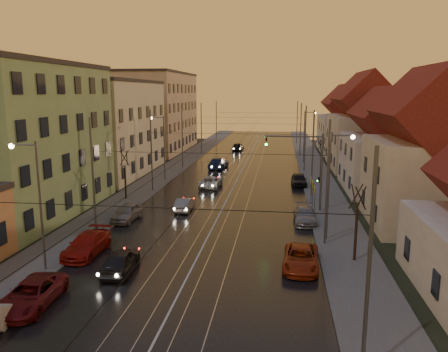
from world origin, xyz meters
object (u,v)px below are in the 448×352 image
at_px(street_lamp_1, 333,176).
at_px(street_lamp_3, 306,132).
at_px(traffic_light_mast, 310,162).
at_px(parked_left_2, 87,244).
at_px(parked_right_2, 299,180).
at_px(parked_right_0, 301,258).
at_px(driving_car_2, 211,182).
at_px(street_lamp_2, 162,141).
at_px(driving_car_0, 120,261).
at_px(parked_left_3, 127,212).
at_px(parked_left_1, 31,294).
at_px(driving_car_3, 218,163).
at_px(driving_car_1, 185,204).
at_px(driving_car_4, 238,147).
at_px(parked_right_1, 305,215).
at_px(street_lamp_0, 35,194).

relative_size(street_lamp_1, street_lamp_3, 1.00).
relative_size(traffic_light_mast, parked_left_2, 1.49).
bearing_deg(parked_right_2, parked_right_0, -93.16).
height_order(driving_car_2, parked_right_2, parked_right_2).
xyz_separation_m(street_lamp_2, traffic_light_mast, (17.10, -12.00, -0.29)).
height_order(driving_car_0, parked_right_2, parked_right_2).
xyz_separation_m(street_lamp_1, parked_right_2, (-1.59, 19.20, -4.16)).
xyz_separation_m(street_lamp_3, parked_left_3, (-16.70, -32.93, -4.18)).
bearing_deg(parked_left_1, driving_car_3, 82.39).
bearing_deg(driving_car_1, driving_car_4, -91.75).
relative_size(driving_car_1, driving_car_2, 0.80).
distance_m(parked_left_3, parked_right_1, 15.12).
bearing_deg(parked_left_3, driving_car_4, 87.41).
distance_m(street_lamp_1, parked_left_1, 20.81).
height_order(parked_left_1, parked_left_3, parked_left_3).
bearing_deg(street_lamp_2, parked_left_3, -84.92).
distance_m(street_lamp_2, parked_left_1, 32.62).
height_order(driving_car_0, parked_right_1, driving_car_0).
height_order(street_lamp_0, traffic_light_mast, street_lamp_0).
distance_m(street_lamp_3, driving_car_0, 45.66).
xyz_separation_m(driving_car_1, parked_left_3, (-4.23, -3.63, 0.08)).
bearing_deg(driving_car_4, street_lamp_1, 106.73).
distance_m(street_lamp_1, driving_car_2, 21.11).
distance_m(street_lamp_2, street_lamp_3, 24.24).
relative_size(parked_left_1, parked_right_1, 1.07).
relative_size(street_lamp_0, street_lamp_2, 1.00).
height_order(street_lamp_1, parked_left_3, street_lamp_1).
bearing_deg(parked_right_0, parked_left_1, -150.40).
bearing_deg(street_lamp_1, parked_left_2, -163.43).
height_order(street_lamp_2, driving_car_1, street_lamp_2).
distance_m(traffic_light_mast, parked_left_1, 25.62).
distance_m(driving_car_4, parked_right_0, 55.52).
height_order(traffic_light_mast, driving_car_2, traffic_light_mast).
relative_size(parked_left_1, parked_right_2, 1.11).
relative_size(driving_car_1, driving_car_3, 0.69).
distance_m(street_lamp_3, parked_right_1, 31.96).
relative_size(street_lamp_0, parked_left_2, 1.65).
xyz_separation_m(street_lamp_0, driving_car_4, (6.46, 57.27, -4.12)).
bearing_deg(traffic_light_mast, parked_left_1, -126.74).
bearing_deg(street_lamp_2, parked_right_0, -58.13).
bearing_deg(street_lamp_2, parked_right_1, -43.34).
relative_size(driving_car_3, parked_left_2, 1.12).
xyz_separation_m(traffic_light_mast, parked_right_0, (-1.27, -13.45, -3.95)).
distance_m(street_lamp_0, parked_left_1, 6.33).
xyz_separation_m(street_lamp_1, traffic_light_mast, (-1.11, 8.00, -0.29)).
height_order(street_lamp_3, parked_left_1, street_lamp_3).
height_order(driving_car_2, parked_left_1, parked_left_1).
bearing_deg(parked_left_3, street_lamp_1, -6.89).
relative_size(street_lamp_0, traffic_light_mast, 1.11).
height_order(street_lamp_1, driving_car_1, street_lamp_1).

